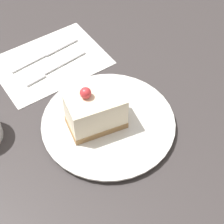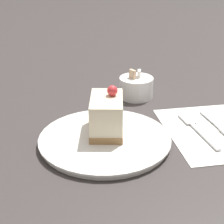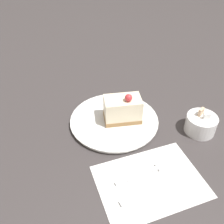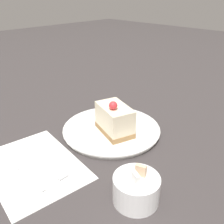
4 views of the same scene
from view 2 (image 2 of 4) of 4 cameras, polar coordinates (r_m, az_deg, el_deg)
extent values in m
plane|color=#383333|center=(0.76, 0.08, -4.60)|extent=(4.00, 4.00, 0.00)
cylinder|color=silver|center=(0.75, -1.06, -4.41)|extent=(0.26, 0.26, 0.01)
cylinder|color=silver|center=(0.75, -1.06, -4.08)|extent=(0.27, 0.27, 0.00)
cube|color=#9E7547|center=(0.77, -0.82, -2.53)|extent=(0.10, 0.12, 0.01)
cube|color=beige|center=(0.75, -0.84, -0.01)|extent=(0.09, 0.12, 0.06)
sphere|color=red|center=(0.75, 0.05, 3.28)|extent=(0.02, 0.02, 0.02)
cube|color=white|center=(0.83, 14.72, -2.85)|extent=(0.21, 0.27, 0.00)
cube|color=silver|center=(0.80, 13.93, -3.60)|extent=(0.01, 0.12, 0.00)
cube|color=silver|center=(0.86, 11.36, -1.08)|extent=(0.02, 0.05, 0.00)
cube|color=silver|center=(0.87, 14.84, -1.15)|extent=(0.01, 0.09, 0.00)
cylinder|color=white|center=(0.96, 3.70, 3.76)|extent=(0.09, 0.09, 0.05)
cube|color=#D8B28C|center=(0.95, 3.14, 5.73)|extent=(0.01, 0.02, 0.02)
cube|color=white|center=(0.96, 4.15, 5.81)|extent=(0.02, 0.02, 0.02)
camera|label=1|loc=(0.96, -33.16, 35.09)|focal=60.00mm
camera|label=3|loc=(0.79, 50.63, 26.42)|focal=40.00mm
camera|label=4|loc=(1.21, 13.87, 23.66)|focal=40.00mm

